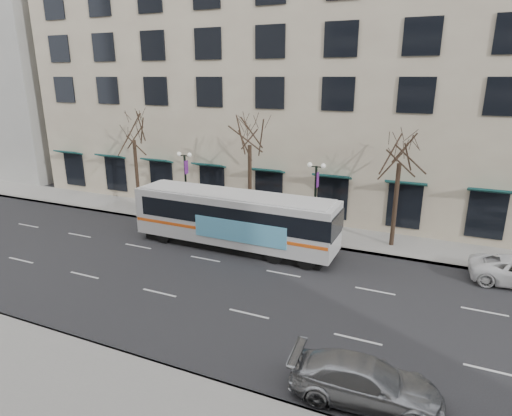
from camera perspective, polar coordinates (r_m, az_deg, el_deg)
The scene contains 11 objects.
ground at distance 24.31m, azimuth -9.54°, elevation -8.73°, with size 160.00×160.00×0.00m, color black.
sidewalk_far at distance 29.98m, azimuth 8.10°, elevation -3.42°, with size 80.00×4.00×0.15m, color gray.
building_hotel at distance 41.70m, azimuth 3.83°, elevation 19.13°, with size 40.00×20.00×24.00m, color tan.
building_far_upblock at distance 63.84m, azimuth -29.98°, elevation 18.10°, with size 28.00×20.00×28.00m, color #999993.
tree_far_left at distance 35.19m, azimuth -16.09°, elevation 10.25°, with size 3.60×3.60×8.34m.
tree_far_mid at distance 29.84m, azimuth -0.86°, elevation 10.19°, with size 3.60×3.60×8.55m.
tree_far_right at distance 27.34m, azimuth 18.76°, elevation 7.64°, with size 3.60×3.60×8.06m.
lamp_post_left at distance 32.41m, azimuth -9.34°, elevation 3.39°, with size 1.22×0.45×5.21m.
lamp_post_right at distance 28.36m, azimuth 7.91°, elevation 1.49°, with size 1.22×0.45×5.21m.
city_bus at distance 26.96m, azimuth -2.78°, elevation -1.38°, with size 13.24×3.08×3.58m.
silver_car at distance 15.85m, azimuth 14.34°, elevation -21.52°, with size 2.06×5.06×1.47m, color #929498.
Camera 1 is at (12.32, -18.14, 10.49)m, focal length 30.00 mm.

